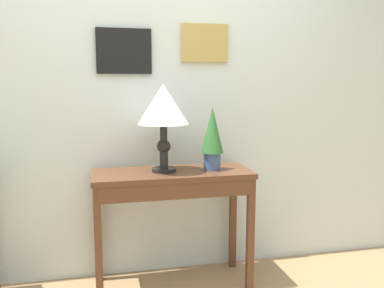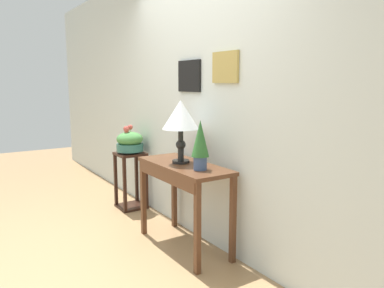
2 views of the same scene
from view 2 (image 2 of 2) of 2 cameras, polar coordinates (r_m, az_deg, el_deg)
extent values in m
cube|color=#9E7A51|center=(3.39, -18.56, -17.90)|extent=(12.00, 12.00, 0.01)
cube|color=silver|center=(3.59, 1.68, 7.40)|extent=(9.00, 0.10, 2.80)
cube|color=black|center=(3.67, -0.43, 10.29)|extent=(0.37, 0.02, 0.30)
cube|color=#56B279|center=(3.67, -0.50, 10.29)|extent=(0.30, 0.01, 0.24)
cube|color=tan|center=(3.22, 5.07, 11.57)|extent=(0.33, 0.02, 0.26)
cube|color=#719F64|center=(3.21, 5.00, 11.57)|extent=(0.27, 0.01, 0.21)
cube|color=#56331E|center=(3.39, -1.23, -3.32)|extent=(1.04, 0.42, 0.03)
cube|color=#56331E|center=(3.31, -4.06, -4.85)|extent=(0.97, 0.03, 0.10)
cube|color=#56331E|center=(3.82, -7.42, -8.10)|extent=(0.05, 0.04, 0.76)
cube|color=#56331E|center=(3.03, 0.83, -12.81)|extent=(0.04, 0.04, 0.76)
cube|color=#56331E|center=(3.98, -2.73, -7.32)|extent=(0.05, 0.04, 0.76)
cube|color=#56331E|center=(3.23, 6.23, -11.42)|extent=(0.04, 0.04, 0.76)
cylinder|color=black|center=(3.43, -1.71, -2.67)|extent=(0.16, 0.16, 0.02)
cylinder|color=black|center=(3.41, -1.72, -1.29)|extent=(0.06, 0.06, 0.14)
sphere|color=black|center=(3.40, -1.72, -0.10)|extent=(0.09, 0.09, 0.09)
cylinder|color=black|center=(3.39, -1.73, 1.10)|extent=(0.05, 0.05, 0.14)
cone|color=silver|center=(3.37, -1.74, 4.48)|extent=(0.33, 0.33, 0.26)
cylinder|color=#3D5684|center=(3.15, 1.25, -2.91)|extent=(0.11, 0.11, 0.11)
cone|color=#2D662D|center=(3.11, 1.27, 0.88)|extent=(0.15, 0.15, 0.31)
cube|color=black|center=(4.57, -9.39, -1.49)|extent=(0.32, 0.32, 0.03)
cube|color=black|center=(4.73, -9.18, -9.35)|extent=(0.32, 0.32, 0.03)
cube|color=black|center=(4.71, -11.54, -5.32)|extent=(0.04, 0.03, 0.63)
cube|color=black|center=(4.46, -10.20, -6.11)|extent=(0.04, 0.03, 0.63)
cube|color=black|center=(4.82, -8.44, -4.91)|extent=(0.04, 0.04, 0.63)
cube|color=black|center=(4.57, -6.96, -5.65)|extent=(0.04, 0.04, 0.63)
cylinder|color=#2D665B|center=(4.56, -9.40, -1.18)|extent=(0.14, 0.14, 0.02)
cylinder|color=#2D665B|center=(4.55, -9.42, -0.49)|extent=(0.32, 0.32, 0.09)
ellipsoid|color=#478442|center=(4.54, -9.45, 0.76)|extent=(0.31, 0.31, 0.17)
cylinder|color=#478442|center=(4.52, -9.67, 1.11)|extent=(0.02, 0.05, 0.17)
sphere|color=#B7473D|center=(4.50, -9.92, 2.16)|extent=(0.06, 0.06, 0.06)
cylinder|color=#478442|center=(4.52, -9.71, 1.18)|extent=(0.01, 0.05, 0.18)
sphere|color=#B7473D|center=(4.50, -9.98, 2.29)|extent=(0.07, 0.07, 0.07)
cylinder|color=#478442|center=(4.56, -9.40, 1.31)|extent=(0.06, 0.04, 0.19)
sphere|color=#B7473D|center=(4.57, -9.37, 2.53)|extent=(0.06, 0.06, 0.06)
cylinder|color=#478442|center=(4.52, -9.70, 0.97)|extent=(0.01, 0.05, 0.15)
sphere|color=#B7473D|center=(4.50, -9.96, 1.87)|extent=(0.05, 0.05, 0.05)
camera|label=1|loc=(3.38, -47.63, 3.53)|focal=38.16mm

